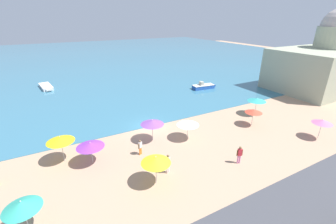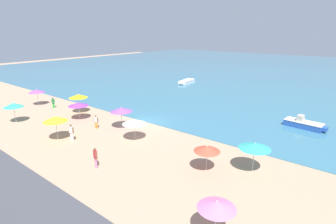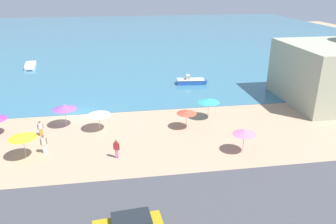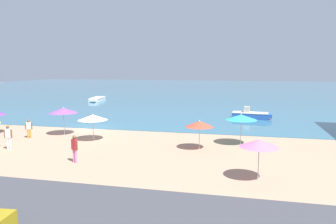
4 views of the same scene
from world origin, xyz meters
TOP-DOWN VIEW (x-y plane):
  - ground_plane at (0.00, 0.00)m, footprint 160.00×160.00m
  - sea at (0.00, 55.00)m, footprint 150.00×110.00m
  - beach_umbrella_0 at (-9.60, -2.71)m, footprint 2.41×2.41m
  - beach_umbrella_1 at (-12.25, -9.70)m, footprint 2.20×2.20m
  - beach_umbrella_2 at (-3.43, -9.43)m, footprint 2.34×2.34m
  - beach_umbrella_4 at (14.35, -3.39)m, footprint 2.42×2.42m
  - beach_umbrella_5 at (2.65, -4.57)m, footprint 2.40×2.40m
  - beach_umbrella_6 at (-7.36, -4.23)m, footprint 2.45×2.45m
  - beach_umbrella_7 at (15.36, -11.32)m, footprint 2.03×2.03m
  - beach_umbrella_8 at (-0.84, -3.12)m, footprint 2.47×2.47m
  - beach_umbrella_9 at (11.45, -5.54)m, footprint 2.05×2.05m
  - bather_0 at (4.30, -10.58)m, footprint 0.54×0.33m
  - bather_1 at (-1.98, -8.72)m, footprint 0.54×0.33m
  - bather_2 at (-3.00, -5.00)m, footprint 0.52×0.36m
  - skiff_nearshore at (-10.30, 23.67)m, footprint 2.46×5.42m
  - skiff_offshore at (15.30, 9.52)m, footprint 4.48×1.96m
  - harbor_fortress at (34.05, -0.10)m, footprint 14.75×11.74m

SIDE VIEW (x-z plane):
  - ground_plane at x=0.00m, z-range 0.00..0.00m
  - sea at x=0.00m, z-range 0.00..0.05m
  - skiff_nearshore at x=-10.30m, z-range 0.05..0.64m
  - skiff_offshore at x=15.30m, z-range -0.22..1.16m
  - bather_2 at x=-3.00m, z-range 0.09..1.69m
  - bather_0 at x=4.30m, z-range 0.11..1.85m
  - bather_1 at x=-1.98m, z-range 0.11..1.90m
  - beach_umbrella_9 at x=11.45m, z-range 0.80..2.96m
  - beach_umbrella_5 at x=2.65m, z-range 0.80..2.99m
  - beach_umbrella_6 at x=-7.36m, z-range 0.82..3.00m
  - beach_umbrella_7 at x=15.36m, z-range 0.87..3.15m
  - beach_umbrella_4 at x=14.35m, z-range 0.94..3.35m
  - beach_umbrella_8 at x=-0.84m, z-range 0.93..3.41m
  - beach_umbrella_1 at x=-12.25m, z-range 0.92..3.43m
  - beach_umbrella_2 at x=-3.43m, z-range 0.94..3.48m
  - beach_umbrella_0 at x=-9.60m, z-range 1.01..3.62m
  - harbor_fortress at x=34.05m, z-range -2.00..11.85m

